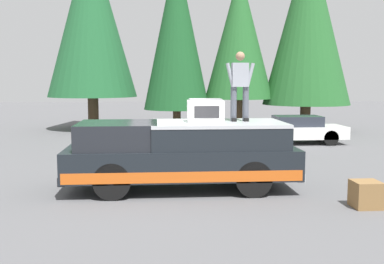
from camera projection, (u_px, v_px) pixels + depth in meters
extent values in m
plane|color=#565659|center=(155.00, 191.00, 11.25)|extent=(90.00, 90.00, 0.00)
cube|color=black|center=(181.00, 161.00, 11.31)|extent=(2.00, 5.50, 0.70)
cube|color=#CC5619|center=(181.00, 169.00, 11.33)|extent=(2.01, 5.39, 0.24)
cube|color=black|center=(118.00, 135.00, 11.12)|extent=(1.84, 1.87, 0.60)
cube|color=black|center=(217.00, 136.00, 11.31)|extent=(1.92, 3.19, 0.52)
cube|color=#B7BABF|center=(217.00, 123.00, 11.28)|extent=(1.94, 3.19, 0.08)
cube|color=#232326|center=(69.00, 174.00, 11.13)|extent=(1.96, 0.16, 0.20)
cube|color=#B2B5BA|center=(290.00, 170.00, 11.55)|extent=(1.96, 0.16, 0.20)
cylinder|color=black|center=(112.00, 181.00, 10.37)|extent=(0.30, 0.84, 0.84)
cylinder|color=black|center=(118.00, 167.00, 12.06)|extent=(0.30, 0.84, 0.84)
cylinder|color=black|center=(253.00, 179.00, 10.62)|extent=(0.30, 0.84, 0.84)
cylinder|color=black|center=(240.00, 165.00, 12.31)|extent=(0.30, 0.84, 0.84)
cube|color=white|center=(205.00, 111.00, 11.21)|extent=(0.64, 0.84, 0.52)
cube|color=#2D2D30|center=(207.00, 112.00, 10.89)|extent=(0.01, 0.59, 0.29)
cube|color=#99999E|center=(205.00, 100.00, 11.18)|extent=(0.58, 0.76, 0.04)
cylinder|color=#4C515B|center=(246.00, 104.00, 11.45)|extent=(0.15, 0.15, 0.84)
cube|color=black|center=(246.00, 119.00, 11.45)|extent=(0.26, 0.11, 0.08)
cylinder|color=#4C515B|center=(234.00, 104.00, 11.43)|extent=(0.15, 0.15, 0.84)
cube|color=black|center=(234.00, 120.00, 11.43)|extent=(0.26, 0.11, 0.08)
cube|color=#9399A3|center=(240.00, 75.00, 11.36)|extent=(0.24, 0.40, 0.58)
sphere|color=#A37A5B|center=(240.00, 56.00, 11.31)|extent=(0.22, 0.22, 0.22)
cylinder|color=#9399A3|center=(250.00, 75.00, 11.35)|extent=(0.09, 0.23, 0.58)
cylinder|color=#9399A3|center=(230.00, 75.00, 11.31)|extent=(0.09, 0.23, 0.58)
cube|color=white|center=(295.00, 132.00, 19.49)|extent=(1.64, 4.10, 0.50)
cube|color=#282D38|center=(297.00, 121.00, 19.45)|extent=(1.31, 1.89, 0.42)
cylinder|color=black|center=(269.00, 139.00, 18.70)|extent=(0.20, 0.62, 0.62)
cylinder|color=black|center=(261.00, 134.00, 20.12)|extent=(0.20, 0.62, 0.62)
cylinder|color=black|center=(331.00, 138.00, 18.90)|extent=(0.20, 0.62, 0.62)
cylinder|color=black|center=(318.00, 134.00, 20.32)|extent=(0.20, 0.62, 0.62)
cube|color=olive|center=(366.00, 194.00, 9.74)|extent=(0.56, 0.56, 0.56)
cylinder|color=#4C3826|center=(305.00, 118.00, 24.30)|extent=(0.53, 0.53, 1.38)
cone|color=#235B28|center=(308.00, 20.00, 23.74)|extent=(4.46, 4.46, 8.58)
cylinder|color=#4C3826|center=(238.00, 115.00, 24.30)|extent=(0.42, 0.42, 1.68)
cone|color=#235B28|center=(239.00, 34.00, 23.84)|extent=(3.50, 3.50, 6.56)
cylinder|color=#4C3826|center=(177.00, 120.00, 24.02)|extent=(0.40, 0.40, 1.15)
cone|color=#194C23|center=(177.00, 30.00, 23.51)|extent=(3.36, 3.36, 8.00)
cylinder|color=#4C3826|center=(93.00, 113.00, 25.09)|extent=(0.57, 0.57, 1.75)
cone|color=#1E562D|center=(91.00, 16.00, 24.52)|extent=(4.71, 4.71, 8.52)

